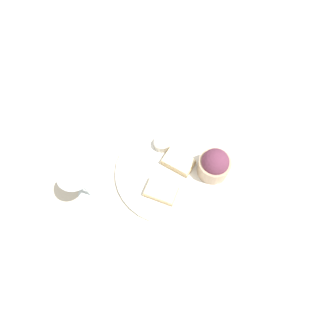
{
  "coord_description": "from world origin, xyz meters",
  "views": [
    {
      "loc": [
        -0.17,
        0.27,
        0.75
      ],
      "look_at": [
        0.0,
        0.0,
        0.03
      ],
      "focal_mm": 28.0,
      "sensor_mm": 36.0,
      "label": 1
    }
  ],
  "objects_px": {
    "sauce_ramekin": "(162,143)",
    "wine_glass": "(80,182)",
    "cheese_toast_far": "(178,162)",
    "salad_bowl": "(214,165)",
    "cheese_toast_near": "(161,191)",
    "napkin": "(104,247)"
  },
  "relations": [
    {
      "from": "salad_bowl",
      "to": "wine_glass",
      "type": "height_order",
      "value": "wine_glass"
    },
    {
      "from": "cheese_toast_far",
      "to": "napkin",
      "type": "relative_size",
      "value": 0.52
    },
    {
      "from": "salad_bowl",
      "to": "napkin",
      "type": "height_order",
      "value": "salad_bowl"
    },
    {
      "from": "cheese_toast_far",
      "to": "napkin",
      "type": "xyz_separation_m",
      "value": [
        0.05,
        0.32,
        -0.02
      ]
    },
    {
      "from": "sauce_ramekin",
      "to": "cheese_toast_far",
      "type": "relative_size",
      "value": 0.57
    },
    {
      "from": "sauce_ramekin",
      "to": "wine_glass",
      "type": "bearing_deg",
      "value": 68.15
    },
    {
      "from": "sauce_ramekin",
      "to": "wine_glass",
      "type": "distance_m",
      "value": 0.28
    },
    {
      "from": "salad_bowl",
      "to": "cheese_toast_near",
      "type": "bearing_deg",
      "value": 55.83
    },
    {
      "from": "cheese_toast_near",
      "to": "napkin",
      "type": "height_order",
      "value": "cheese_toast_near"
    },
    {
      "from": "sauce_ramekin",
      "to": "wine_glass",
      "type": "relative_size",
      "value": 0.35
    },
    {
      "from": "salad_bowl",
      "to": "cheese_toast_near",
      "type": "distance_m",
      "value": 0.17
    },
    {
      "from": "salad_bowl",
      "to": "cheese_toast_far",
      "type": "distance_m",
      "value": 0.11
    },
    {
      "from": "salad_bowl",
      "to": "cheese_toast_far",
      "type": "relative_size",
      "value": 1.07
    },
    {
      "from": "cheese_toast_near",
      "to": "napkin",
      "type": "xyz_separation_m",
      "value": [
        0.05,
        0.21,
        -0.02
      ]
    },
    {
      "from": "salad_bowl",
      "to": "sauce_ramekin",
      "type": "xyz_separation_m",
      "value": [
        0.18,
        0.0,
        -0.03
      ]
    },
    {
      "from": "wine_glass",
      "to": "napkin",
      "type": "relative_size",
      "value": 0.85
    },
    {
      "from": "cheese_toast_far",
      "to": "wine_glass",
      "type": "bearing_deg",
      "value": 51.36
    },
    {
      "from": "cheese_toast_near",
      "to": "wine_glass",
      "type": "xyz_separation_m",
      "value": [
        0.18,
        0.11,
        0.08
      ]
    },
    {
      "from": "cheese_toast_near",
      "to": "cheese_toast_far",
      "type": "distance_m",
      "value": 0.11
    },
    {
      "from": "salad_bowl",
      "to": "napkin",
      "type": "xyz_separation_m",
      "value": [
        0.15,
        0.35,
        -0.06
      ]
    },
    {
      "from": "sauce_ramekin",
      "to": "cheese_toast_near",
      "type": "distance_m",
      "value": 0.16
    },
    {
      "from": "wine_glass",
      "to": "napkin",
      "type": "bearing_deg",
      "value": 141.43
    }
  ]
}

